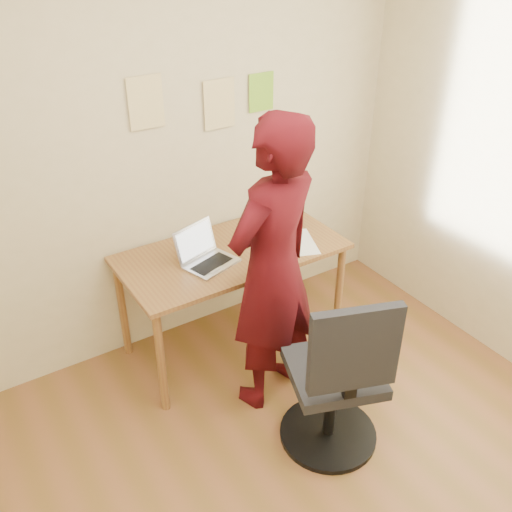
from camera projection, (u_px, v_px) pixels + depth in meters
room at (345, 293)px, 2.10m from camera, size 3.58×3.58×2.78m
desk at (232, 262)px, 3.60m from camera, size 1.40×0.70×0.74m
laptop at (205, 255)px, 3.41m from camera, size 0.37×0.35×0.22m
paper_sheet at (296, 243)px, 3.63m from camera, size 0.34×0.40×0.00m
phone at (274, 257)px, 3.48m from camera, size 0.12×0.14×0.01m
wall_note_left at (146, 103)px, 3.20m from camera, size 0.21×0.00×0.30m
wall_note_mid at (219, 104)px, 3.45m from camera, size 0.21×0.00×0.30m
wall_note_right at (261, 92)px, 3.58m from camera, size 0.18×0.00×0.24m
office_chair at (337, 386)px, 2.95m from camera, size 0.59×0.60×1.05m
person at (273, 269)px, 3.10m from camera, size 0.73×0.58×1.76m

